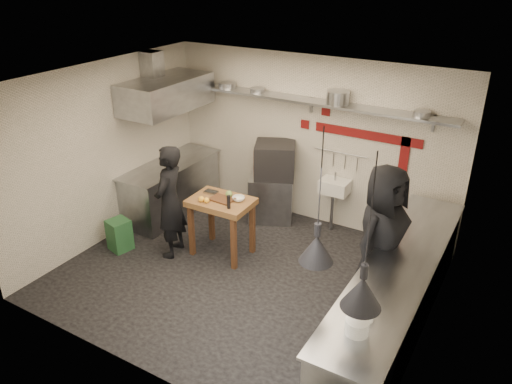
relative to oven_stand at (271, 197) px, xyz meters
The scene contains 47 objects.
floor 1.88m from the oven_stand, 73.18° to the right, with size 5.00×5.00×0.00m, color black.
ceiling 3.02m from the oven_stand, 73.18° to the right, with size 5.00×5.00×0.00m, color beige.
wall_back 1.18m from the oven_stand, 33.13° to the left, with size 5.00×0.04×2.80m, color silver.
wall_front 4.02m from the oven_stand, 82.17° to the right, with size 5.00×0.04×2.80m, color silver.
wall_left 2.82m from the oven_stand, 138.32° to the right, with size 0.04×4.20×2.80m, color silver.
wall_right 3.64m from the oven_stand, 30.06° to the right, with size 0.04×4.20×2.80m, color silver.
red_band_horiz 1.98m from the oven_stand, 12.42° to the left, with size 1.70×0.02×0.14m, color maroon.
red_band_vert 2.25m from the oven_stand, ahead, with size 0.14×0.02×1.10m, color maroon.
red_tile_a 1.77m from the oven_stand, 22.68° to the left, with size 0.14×0.02×0.14m, color maroon.
red_tile_b 1.39m from the oven_stand, 37.15° to the left, with size 0.14×0.02×0.14m, color maroon.
back_shelf 1.81m from the oven_stand, 17.39° to the left, with size 4.60×0.34×0.04m, color gray.
shelf_bracket_left 2.14m from the oven_stand, 167.01° to the left, with size 0.04×0.06×0.24m, color gray.
shelf_bracket_mid 1.73m from the oven_stand, 30.79° to the left, with size 0.04×0.06×0.24m, color gray.
shelf_bracket_right 2.94m from the oven_stand, ahead, with size 0.04×0.06×0.24m, color gray.
pan_far_left 2.04m from the oven_stand, behind, with size 0.29×0.29×0.09m, color gray.
pan_mid_left 1.82m from the oven_stand, 156.25° to the left, with size 0.24×0.24×0.07m, color gray.
stock_pot 2.11m from the oven_stand, ahead, with size 0.34×0.34×0.20m, color gray.
pan_right 2.90m from the oven_stand, ahead, with size 0.24×0.24×0.08m, color gray.
oven_stand is the anchor object (origin of this frame).
combi_oven 0.69m from the oven_stand, ahead, with size 0.65×0.61×0.58m, color black.
oven_door 0.73m from the oven_stand, 78.67° to the right, with size 0.45×0.03×0.46m, color maroon.
oven_glass 0.74m from the oven_stand, 83.14° to the right, with size 0.36×0.02×0.34m, color black.
hand_sink 1.16m from the oven_stand, ahead, with size 0.46×0.34×0.22m, color silver.
sink_tap 1.23m from the oven_stand, ahead, with size 0.03×0.03×0.14m, color gray.
sink_drain 1.09m from the oven_stand, ahead, with size 0.06×0.06×0.66m, color gray.
utensil_rail 1.45m from the oven_stand, 15.82° to the left, with size 0.02×0.02×0.90m, color gray.
counter_right 3.20m from the oven_stand, 33.20° to the right, with size 0.70×3.80×0.90m, color gray.
counter_right_top 3.24m from the oven_stand, 33.20° to the right, with size 0.76×3.90×0.03m, color gray.
plate_stack 4.14m from the oven_stand, 49.71° to the right, with size 0.23×0.23×0.15m, color silver.
small_bowl_right 3.95m from the oven_stand, 47.73° to the right, with size 0.21×0.21×0.05m, color silver.
counter_left 1.77m from the oven_stand, 156.51° to the right, with size 0.70×1.90×0.90m, color gray.
counter_left_top 1.84m from the oven_stand, 156.51° to the right, with size 0.76×2.00×0.03m, color gray.
extractor_hood 2.45m from the oven_stand, 155.85° to the right, with size 0.78×1.60×0.50m, color gray.
hood_duct 2.90m from the oven_stand, 158.85° to the right, with size 0.28×0.28×0.50m, color gray.
green_bin 2.61m from the oven_stand, 125.68° to the right, with size 0.31×0.31×0.50m, color #23552E.
prep_table 1.40m from the oven_stand, 93.07° to the right, with size 0.92×0.64×0.92m, color brown, non-canonical shape.
cutting_board 1.50m from the oven_stand, 92.16° to the right, with size 0.34×0.24×0.03m, color #52311D.
pepper_mill 1.70m from the oven_stand, 83.60° to the right, with size 0.05×0.05×0.20m, color black.
lemon_a 1.72m from the oven_stand, 100.19° to the right, with size 0.09×0.09×0.09m, color yellow.
lemon_b 1.70m from the oven_stand, 97.22° to the right, with size 0.08×0.08×0.08m, color yellow.
veg_ball 1.39m from the oven_stand, 90.86° to the right, with size 0.11×0.11×0.11m, color olive.
steel_tray 1.44m from the oven_stand, 104.29° to the right, with size 0.20×0.13×0.03m, color gray.
bowl 1.42m from the oven_stand, 82.78° to the right, with size 0.19×0.19×0.06m, color silver.
heat_lamp_near 3.89m from the oven_stand, 53.82° to the right, with size 0.35×0.35×1.43m, color black, non-canonical shape.
heat_lamp_far 4.48m from the oven_stand, 50.00° to the right, with size 0.38×0.38×1.50m, color black, non-canonical shape.
chef_left 1.98m from the oven_stand, 112.43° to the right, with size 0.64×0.42×1.75m, color black.
chef_right 2.78m from the oven_stand, 30.92° to the right, with size 0.96×0.62×1.96m, color black.
Camera 1 is at (3.18, -5.04, 4.18)m, focal length 35.00 mm.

